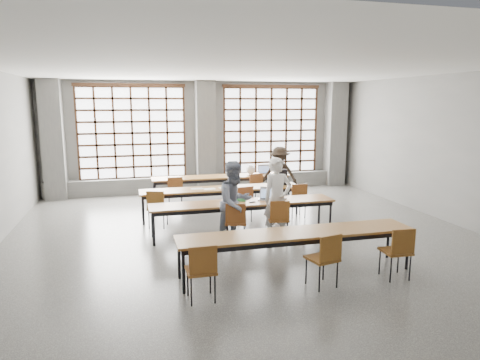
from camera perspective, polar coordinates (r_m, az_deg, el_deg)
name	(u,v)px	position (r m, az deg, el deg)	size (l,w,h in m)	color
floor	(250,241)	(8.98, 1.37, -8.10)	(11.00, 11.00, 0.00)	#474745
ceiling	(251,67)	(8.55, 1.47, 14.77)	(11.00, 11.00, 0.00)	silver
wall_back	(204,136)	(13.93, -4.81, 5.82)	(10.00, 10.00, 0.00)	slate
wall_front	(443,244)	(3.73, 25.45, -7.71)	(10.00, 10.00, 0.00)	slate
wall_right	(460,150)	(11.05, 27.27, 3.53)	(11.00, 11.00, 0.00)	slate
column_left	(53,140)	(13.63, -23.66, 4.89)	(0.60, 0.55, 3.50)	#545451
column_mid	(206,137)	(13.66, -4.61, 5.73)	(0.60, 0.55, 3.50)	#545451
column_right	(335,134)	(15.09, 12.56, 5.96)	(0.60, 0.55, 3.50)	#545451
window_left	(132,133)	(13.65, -14.17, 6.08)	(3.32, 0.12, 3.00)	white
window_right	(271,131)	(14.40, 4.15, 6.57)	(3.32, 0.12, 3.00)	white
sill_ledge	(206,183)	(13.94, -4.58, -0.40)	(9.80, 0.35, 0.50)	#545451
desk_row_a	(221,178)	(12.43, -2.50, 0.25)	(4.00, 0.70, 0.73)	brown
desk_row_b	(221,190)	(10.69, -2.55, -1.41)	(4.00, 0.70, 0.73)	brown
desk_row_c	(243,205)	(9.21, 0.42, -3.32)	(4.00, 0.70, 0.73)	brown
desk_row_d	(297,236)	(7.19, 7.60, -7.37)	(4.00, 0.70, 0.73)	brown
chair_back_left	(175,189)	(11.63, -8.64, -1.21)	(0.45, 0.45, 0.88)	brown
chair_back_mid	(254,185)	(12.05, 1.92, -0.69)	(0.49, 0.49, 0.88)	brown
chair_back_right	(280,184)	(12.28, 5.35, -0.51)	(0.51, 0.51, 0.88)	brown
chair_mid_left	(157,205)	(9.91, -11.03, -3.30)	(0.53, 0.53, 0.88)	brown
chair_mid_centre	(243,200)	(10.22, 0.46, -2.69)	(0.49, 0.49, 0.88)	brown
chair_mid_right	(298,197)	(10.65, 7.69, -2.24)	(0.42, 0.43, 0.88)	brown
chair_front_left	(236,219)	(8.58, -0.58, -5.23)	(0.51, 0.52, 0.88)	brown
chair_front_right	(279,216)	(8.83, 5.18, -4.82)	(0.48, 0.48, 0.88)	brown
chair_near_left	(202,267)	(6.22, -5.13, -11.44)	(0.43, 0.43, 0.88)	brown
chair_near_mid	(325,255)	(6.77, 11.32, -9.75)	(0.50, 0.51, 0.88)	brown
chair_near_right	(399,248)	(7.40, 20.39, -8.48)	(0.44, 0.44, 0.88)	brown
student_male	(277,199)	(8.87, 5.01, -2.55)	(0.63, 0.41, 1.73)	white
student_female	(235,203)	(8.63, -0.65, -3.03)	(0.82, 0.64, 1.69)	navy
student_back	(279,174)	(12.36, 5.26, 0.77)	(1.03, 0.59, 1.59)	black
laptop_front	(267,197)	(9.44, 3.66, -2.21)	(0.46, 0.44, 0.26)	silver
laptop_back	(265,171)	(12.85, 3.29, 1.15)	(0.36, 0.30, 0.26)	#BABABF
mouse	(285,199)	(9.46, 6.03, -2.49)	(0.10, 0.06, 0.04)	white
green_box	(240,199)	(9.25, -0.01, -2.56)	(0.25, 0.09, 0.09)	green
phone	(252,202)	(9.15, 1.67, -2.95)	(0.13, 0.06, 0.01)	black
paper_sheet_a	(197,189)	(10.62, -5.78, -1.16)	(0.30, 0.21, 0.00)	silver
paper_sheet_b	(210,189)	(10.58, -4.09, -1.19)	(0.30, 0.21, 0.00)	white
paper_sheet_c	(225,188)	(10.70, -2.03, -1.03)	(0.30, 0.21, 0.00)	silver
backpack	(281,177)	(11.13, 5.47, 0.41)	(0.32, 0.20, 0.40)	black
plastic_bag	(251,170)	(12.65, 1.44, 1.40)	(0.26, 0.21, 0.29)	silver
red_pouch	(201,267)	(6.31, -5.25, -11.49)	(0.20, 0.08, 0.06)	maroon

